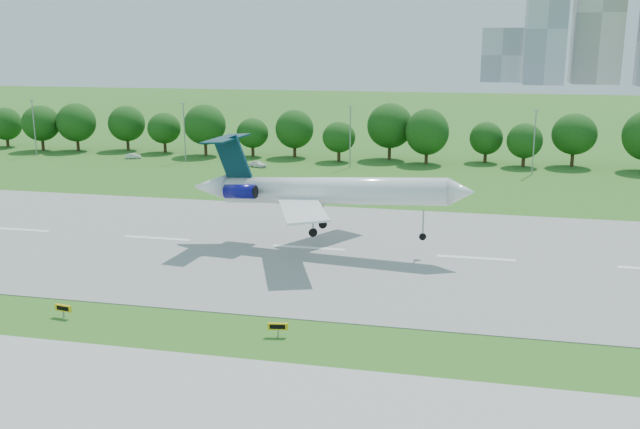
{
  "coord_description": "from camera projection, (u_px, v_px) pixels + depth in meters",
  "views": [
    {
      "loc": [
        39.29,
        -56.3,
        24.73
      ],
      "look_at": [
        22.96,
        18.0,
        6.1
      ],
      "focal_mm": 40.0,
      "sensor_mm": 36.0,
      "label": 1
    }
  ],
  "objects": [
    {
      "name": "taxi_sign_right",
      "position": [
        278.0,
        327.0,
        60.87
      ],
      "size": [
        1.79,
        0.48,
        1.25
      ],
      "rotation": [
        0.0,
        0.0,
        0.16
      ],
      "color": "gray",
      "rests_on": "ground"
    },
    {
      "name": "ground",
      "position": [
        43.0,
        309.0,
        67.49
      ],
      "size": [
        600.0,
        600.0,
        0.0
      ],
      "primitive_type": "plane",
      "color": "#2A5D18",
      "rests_on": "ground"
    },
    {
      "name": "airliner",
      "position": [
        319.0,
        190.0,
        85.16
      ],
      "size": [
        34.89,
        25.3,
        11.48
      ],
      "rotation": [
        0.0,
        -0.05,
        -0.08
      ],
      "color": "white",
      "rests_on": "ground"
    },
    {
      "name": "taxi_sign_centre",
      "position": [
        63.0,
        308.0,
        65.07
      ],
      "size": [
        1.78,
        0.47,
        1.24
      ],
      "rotation": [
        0.0,
        0.0,
        -0.16
      ],
      "color": "gray",
      "rests_on": "ground"
    },
    {
      "name": "runway",
      "position": [
        157.0,
        239.0,
        91.19
      ],
      "size": [
        400.0,
        45.0,
        0.08
      ],
      "primitive_type": "cube",
      "color": "gray",
      "rests_on": "ground"
    },
    {
      "name": "skyline",
      "position": [
        590.0,
        30.0,
        409.9
      ],
      "size": [
        127.0,
        52.0,
        80.0
      ],
      "color": "#B2B2B7",
      "rests_on": "ground"
    },
    {
      "name": "light_poles",
      "position": [
        265.0,
        134.0,
        144.29
      ],
      "size": [
        175.9,
        0.25,
        12.19
      ],
      "color": "gray",
      "rests_on": "ground"
    },
    {
      "name": "service_vehicle_b",
      "position": [
        258.0,
        164.0,
        142.67
      ],
      "size": [
        4.05,
        2.76,
        1.28
      ],
      "primitive_type": "imported",
      "rotation": [
        0.0,
        0.0,
        1.2
      ],
      "color": "white",
      "rests_on": "ground"
    },
    {
      "name": "tree_line",
      "position": [
        290.0,
        129.0,
        153.29
      ],
      "size": [
        288.4,
        8.4,
        10.4
      ],
      "color": "#382314",
      "rests_on": "ground"
    },
    {
      "name": "service_vehicle_a",
      "position": [
        133.0,
        156.0,
        152.97
      ],
      "size": [
        3.45,
        2.13,
        1.07
      ],
      "primitive_type": "imported",
      "rotation": [
        0.0,
        0.0,
        1.9
      ],
      "color": "silver",
      "rests_on": "ground"
    }
  ]
}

